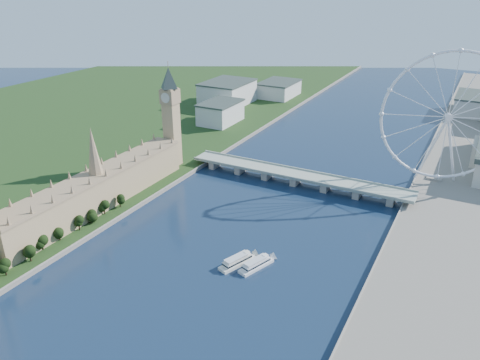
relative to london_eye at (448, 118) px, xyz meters
The scene contains 9 objects.
bank_left 486.29m from the london_eye, 167.40° to the right, with size 500.00×1400.00×6.00m, color slate.
tree_row 369.79m from the london_eye, 129.65° to the right, with size 7.52×215.52×18.87m.
parliament_range 313.29m from the london_eye, 143.26° to the right, with size 24.00×200.00×70.00m.
big_ben 259.68m from the london_eye, 162.73° to the right, with size 20.02×20.02×110.00m.
westminster_bridge 145.38m from the london_eye, 155.34° to the right, with size 220.00×22.00×9.50m.
london_eye is the anchor object (origin of this frame).
city_skyline 226.06m from the london_eye, 111.50° to the left, with size 505.00×280.00×32.00m.
tour_boat_near 238.86m from the london_eye, 117.29° to the right, with size 8.11×31.63×7.01m, color silver, non-canonical shape.
tour_boat_far 230.75m from the london_eye, 114.58° to the right, with size 7.88×30.77×6.81m, color silver, non-canonical shape.
Camera 1 is at (144.86, -89.18, 185.74)m, focal length 35.00 mm.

